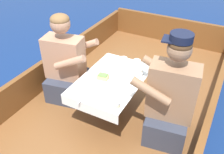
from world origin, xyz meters
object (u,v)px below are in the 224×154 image
(person_starboard, at_px, (170,100))
(tin_can, at_px, (116,105))
(coffee_cup_starboard, at_px, (137,63))
(coffee_cup_port, at_px, (124,60))
(coffee_cup_center, at_px, (120,69))
(person_port, at_px, (66,66))
(sandwich, at_px, (103,77))

(person_starboard, bearing_deg, tin_can, 33.52)
(coffee_cup_starboard, bearing_deg, coffee_cup_port, -175.37)
(coffee_cup_center, height_order, tin_can, coffee_cup_center)
(coffee_cup_port, height_order, tin_can, coffee_cup_port)
(person_starboard, height_order, coffee_cup_starboard, person_starboard)
(person_port, distance_m, sandwich, 0.53)
(coffee_cup_starboard, xyz_separation_m, coffee_cup_center, (-0.10, -0.18, -0.00))
(person_port, distance_m, tin_can, 0.90)
(person_port, relative_size, sandwich, 8.52)
(person_starboard, xyz_separation_m, tin_can, (-0.36, -0.32, 0.05))
(person_port, height_order, person_starboard, person_starboard)
(coffee_cup_center, distance_m, tin_can, 0.53)
(person_port, xyz_separation_m, coffee_cup_port, (0.56, 0.27, 0.09))
(sandwich, xyz_separation_m, coffee_cup_starboard, (0.19, 0.37, 0.00))
(sandwich, bearing_deg, coffee_cup_starboard, 63.43)
(sandwich, bearing_deg, person_port, 169.68)
(person_port, xyz_separation_m, coffee_cup_center, (0.60, 0.10, 0.08))
(coffee_cup_port, height_order, coffee_cup_starboard, coffee_cup_starboard)
(person_port, height_order, tin_can, person_port)
(coffee_cup_starboard, height_order, tin_can, coffee_cup_starboard)
(coffee_cup_starboard, height_order, coffee_cup_center, coffee_cup_starboard)
(sandwich, xyz_separation_m, coffee_cup_center, (0.08, 0.20, 0.00))
(coffee_cup_center, bearing_deg, tin_can, -66.74)
(sandwich, distance_m, coffee_cup_center, 0.21)
(person_port, bearing_deg, tin_can, -36.52)
(person_starboard, bearing_deg, sandwich, -5.78)
(sandwich, xyz_separation_m, coffee_cup_port, (0.04, 0.36, 0.00))
(person_starboard, relative_size, coffee_cup_starboard, 9.70)
(person_starboard, relative_size, coffee_cup_center, 10.86)
(person_starboard, distance_m, sandwich, 0.65)
(coffee_cup_center, xyz_separation_m, tin_can, (0.21, -0.49, -0.01))
(sandwich, height_order, coffee_cup_port, coffee_cup_port)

